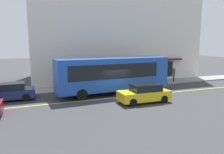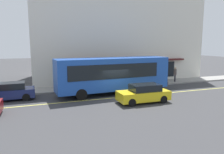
{
  "view_description": "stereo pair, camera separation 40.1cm",
  "coord_description": "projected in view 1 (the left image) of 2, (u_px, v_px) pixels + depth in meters",
  "views": [
    {
      "loc": [
        -7.32,
        -17.44,
        4.84
      ],
      "look_at": [
        0.21,
        1.91,
        1.6
      ],
      "focal_mm": 34.31,
      "sensor_mm": 36.0,
      "label": 1
    },
    {
      "loc": [
        -6.94,
        -17.58,
        4.84
      ],
      "look_at": [
        0.21,
        1.91,
        1.6
      ],
      "focal_mm": 34.31,
      "sensor_mm": 36.0,
      "label": 2
    }
  ],
  "objects": [
    {
      "name": "ground",
      "position": [
        117.0,
        98.0,
        19.43
      ],
      "size": [
        120.0,
        120.0,
        0.0
      ],
      "primitive_type": "plane",
      "color": "#38383A"
    },
    {
      "name": "bus",
      "position": [
        114.0,
        74.0,
        20.64
      ],
      "size": [
        11.25,
        3.14,
        3.5
      ],
      "color": "#1E4CAD",
      "rests_on": "ground"
    },
    {
      "name": "pedestrian_at_corner",
      "position": [
        89.0,
        78.0,
        23.51
      ],
      "size": [
        0.34,
        0.34,
        1.61
      ],
      "color": "black",
      "rests_on": "sidewalk"
    },
    {
      "name": "traffic_light",
      "position": [
        75.0,
        66.0,
        22.04
      ],
      "size": [
        0.3,
        0.52,
        3.2
      ],
      "color": "#2D2D33",
      "rests_on": "sidewalk"
    },
    {
      "name": "pedestrian_near_storefront",
      "position": [
        151.0,
        73.0,
        27.04
      ],
      "size": [
        0.34,
        0.34,
        1.74
      ],
      "color": "black",
      "rests_on": "sidewalk"
    },
    {
      "name": "pedestrian_waiting",
      "position": [
        174.0,
        73.0,
        26.75
      ],
      "size": [
        0.34,
        0.34,
        1.82
      ],
      "color": "black",
      "rests_on": "sidewalk"
    },
    {
      "name": "storefront_building",
      "position": [
        112.0,
        34.0,
        30.5
      ],
      "size": [
        22.34,
        11.02,
        12.46
      ],
      "color": "silver",
      "rests_on": "ground"
    },
    {
      "name": "lane_centre_stripe",
      "position": [
        117.0,
        97.0,
        19.43
      ],
      "size": [
        36.0,
        0.16,
        0.01
      ],
      "primitive_type": "cube",
      "color": "#D8D14C",
      "rests_on": "ground"
    },
    {
      "name": "sidewalk",
      "position": [
        100.0,
        87.0,
        24.02
      ],
      "size": [
        80.0,
        2.66,
        0.15
      ],
      "primitive_type": "cube",
      "color": "gray",
      "rests_on": "ground"
    },
    {
      "name": "car_navy",
      "position": [
        8.0,
        92.0,
        18.3
      ],
      "size": [
        4.33,
        1.91,
        1.52
      ],
      "color": "navy",
      "rests_on": "ground"
    },
    {
      "name": "car_yellow",
      "position": [
        144.0,
        93.0,
        17.83
      ],
      "size": [
        4.31,
        1.89,
        1.52
      ],
      "color": "yellow",
      "rests_on": "ground"
    }
  ]
}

